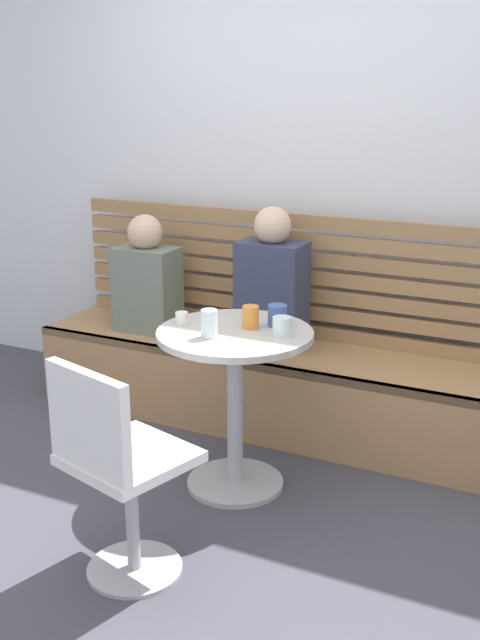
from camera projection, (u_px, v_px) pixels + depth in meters
name	position (u px, v px, depth m)	size (l,w,h in m)	color
ground	(159.00, 540.00, 3.12)	(8.00, 8.00, 0.00)	#42424C
back_wall	(316.00, 144.00, 4.10)	(5.20, 0.10, 2.90)	silver
booth_bench	(279.00, 388.00, 4.08)	(2.70, 0.52, 0.44)	#A87C51
booth_backrest	(299.00, 276.00, 4.12)	(2.65, 0.04, 0.67)	#9A7249
cafe_table	(235.00, 379.00, 3.39)	(0.68, 0.68, 0.74)	#ADADB2
white_chair	(116.00, 465.00, 2.74)	(0.49, 0.49, 0.85)	#ADADB2
person_adult	(272.00, 285.00, 3.98)	(0.34, 0.22, 0.73)	#333851
person_child_left	(147.00, 280.00, 4.25)	(0.34, 0.22, 0.65)	slate
cup_glass_tall	(209.00, 324.00, 3.23)	(0.07, 0.07, 0.12)	silver
cup_tumbler_orange	(251.00, 317.00, 3.35)	(0.07, 0.07, 0.10)	orange
cup_espresso_small	(182.00, 318.00, 3.42)	(0.06, 0.06, 0.06)	silver
cup_glass_short	(282.00, 326.00, 3.26)	(0.08, 0.08, 0.08)	silver
cup_mug_blue	(277.00, 316.00, 3.38)	(0.08, 0.08, 0.10)	#3D5B9E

